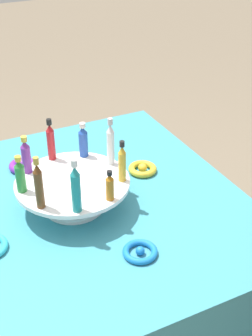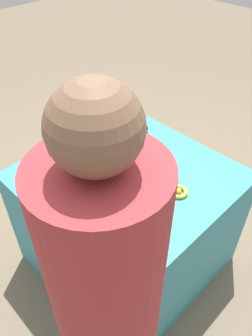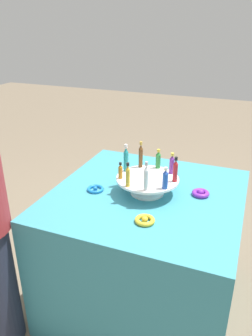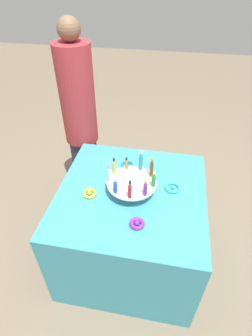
% 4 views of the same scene
% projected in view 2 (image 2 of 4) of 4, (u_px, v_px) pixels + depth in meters
% --- Properties ---
extents(ground_plane, '(12.00, 12.00, 0.00)m').
position_uv_depth(ground_plane, '(128.00, 257.00, 2.18)').
color(ground_plane, '#756651').
extents(party_table, '(0.99, 0.99, 0.74)m').
position_uv_depth(party_table, '(128.00, 221.00, 1.94)').
color(party_table, teal).
rests_on(party_table, ground_plane).
extents(display_stand, '(0.33, 0.33, 0.09)m').
position_uv_depth(display_stand, '(128.00, 166.00, 1.66)').
color(display_stand, white).
rests_on(display_stand, party_table).
extents(bottle_red, '(0.02, 0.02, 0.13)m').
position_uv_depth(bottle_red, '(146.00, 139.00, 1.68)').
color(bottle_red, '#B21E23').
rests_on(bottle_red, display_stand).
extents(bottle_purple, '(0.03, 0.03, 0.12)m').
position_uv_depth(bottle_purple, '(128.00, 136.00, 1.71)').
color(bottle_purple, '#702D93').
rests_on(bottle_purple, display_stand).
extents(bottle_green, '(0.03, 0.03, 0.11)m').
position_uv_depth(bottle_green, '(111.00, 140.00, 1.69)').
color(bottle_green, '#288438').
rests_on(bottle_green, display_stand).
extents(bottle_brown, '(0.02, 0.02, 0.15)m').
position_uv_depth(bottle_brown, '(100.00, 147.00, 1.61)').
color(bottle_brown, brown).
rests_on(bottle_brown, display_stand).
extents(bottle_teal, '(0.03, 0.03, 0.15)m').
position_uv_depth(bottle_teal, '(102.00, 159.00, 1.54)').
color(bottle_teal, teal).
rests_on(bottle_teal, display_stand).
extents(bottle_amber, '(0.02, 0.02, 0.09)m').
position_uv_depth(bottle_amber, '(117.00, 173.00, 1.51)').
color(bottle_amber, '#AD6B19').
rests_on(bottle_amber, display_stand).
extents(bottle_gold, '(0.02, 0.02, 0.13)m').
position_uv_depth(bottle_gold, '(138.00, 170.00, 1.50)').
color(bottle_gold, gold).
rests_on(bottle_gold, display_stand).
extents(bottle_clear, '(0.02, 0.02, 0.15)m').
position_uv_depth(bottle_clear, '(154.00, 160.00, 1.54)').
color(bottle_clear, silver).
rests_on(bottle_clear, display_stand).
extents(bottle_blue, '(0.03, 0.03, 0.11)m').
position_uv_depth(bottle_blue, '(156.00, 150.00, 1.62)').
color(bottle_blue, '#234CAD').
rests_on(bottle_blue, display_stand).
extents(ribbon_bow_blue, '(0.09, 0.09, 0.02)m').
position_uv_depth(ribbon_bow_blue, '(99.00, 208.00, 1.51)').
color(ribbon_bow_blue, blue).
rests_on(ribbon_bow_blue, party_table).
extents(ribbon_bow_gold, '(0.09, 0.09, 0.03)m').
position_uv_depth(ribbon_bow_gold, '(178.00, 192.00, 1.59)').
color(ribbon_bow_gold, gold).
rests_on(ribbon_bow_gold, party_table).
extents(ribbon_bow_purple, '(0.09, 0.09, 0.03)m').
position_uv_depth(ribbon_bow_purple, '(151.00, 145.00, 1.87)').
color(ribbon_bow_purple, purple).
rests_on(ribbon_bow_purple, party_table).
extents(ribbon_bow_teal, '(0.11, 0.11, 0.02)m').
position_uv_depth(ribbon_bow_teal, '(83.00, 157.00, 1.79)').
color(ribbon_bow_teal, '#2DB7CC').
rests_on(ribbon_bow_teal, party_table).
extents(person_figure, '(0.28, 0.28, 1.66)m').
position_uv_depth(person_figure, '(110.00, 331.00, 1.00)').
color(person_figure, '#282D42').
rests_on(person_figure, ground_plane).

